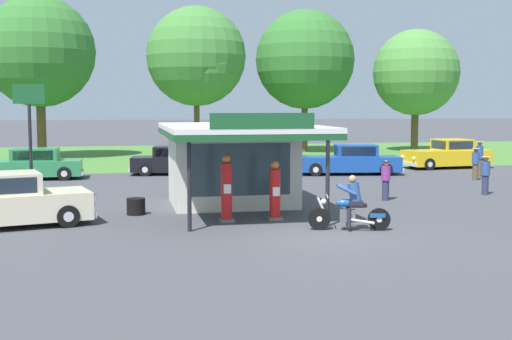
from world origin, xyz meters
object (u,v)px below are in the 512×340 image
at_px(parked_car_back_row_far_left, 350,161).
at_px(parked_car_back_row_centre, 32,165).
at_px(parked_car_second_row_spare, 447,155).
at_px(bystander_leaning_by_kiosk, 486,174).
at_px(bystander_standing_back_lot, 386,179).
at_px(bystander_admiring_sedan, 479,157).
at_px(gas_pump_nearside, 226,191).
at_px(roadside_pole_sign, 30,121).
at_px(spare_tire_stack, 136,206).
at_px(bystander_strolling_foreground, 475,163).
at_px(parked_car_back_row_centre_right, 177,162).
at_px(featured_classic_sedan, 6,202).
at_px(motorcycle_with_rider, 351,208).
at_px(gas_pump_offside, 275,193).

bearing_deg(parked_car_back_row_far_left, parked_car_back_row_centre, 176.78).
bearing_deg(parked_car_back_row_centre, parked_car_second_row_spare, 3.46).
bearing_deg(bystander_leaning_by_kiosk, parked_car_second_row_spare, 69.71).
relative_size(parked_car_back_row_far_left, bystander_standing_back_lot, 3.76).
xyz_separation_m(bystander_standing_back_lot, bystander_admiring_sedan, (7.86, 6.95, 0.17)).
xyz_separation_m(gas_pump_nearside, roadside_pole_sign, (-6.33, 5.31, 2.02)).
bearing_deg(bystander_leaning_by_kiosk, parked_car_back_row_far_left, 106.91).
bearing_deg(spare_tire_stack, bystander_leaning_by_kiosk, 8.80).
bearing_deg(parked_car_back_row_far_left, gas_pump_nearside, -123.70).
xyz_separation_m(parked_car_back_row_far_left, bystander_admiring_sedan, (5.98, -2.36, 0.27)).
xyz_separation_m(bystander_leaning_by_kiosk, bystander_strolling_foreground, (2.33, 4.83, -0.01)).
bearing_deg(parked_car_second_row_spare, parked_car_back_row_centre_right, -178.36).
height_order(gas_pump_nearside, parked_car_back_row_far_left, gas_pump_nearside).
distance_m(featured_classic_sedan, spare_tire_stack, 4.08).
distance_m(motorcycle_with_rider, bystander_leaning_by_kiosk, 9.94).
xyz_separation_m(bystander_standing_back_lot, spare_tire_stack, (-9.25, -1.44, -0.52)).
xyz_separation_m(gas_pump_nearside, gas_pump_offside, (1.52, -0.00, -0.11)).
distance_m(bystander_admiring_sedan, bystander_strolling_foreground, 1.76).
bearing_deg(parked_car_back_row_far_left, bystander_standing_back_lot, -101.42).
height_order(gas_pump_nearside, parked_car_second_row_spare, gas_pump_nearside).
height_order(gas_pump_offside, parked_car_back_row_far_left, gas_pump_offside).
relative_size(parked_car_back_row_centre_right, bystander_admiring_sedan, 2.85).
distance_m(parked_car_back_row_centre_right, bystander_strolling_foreground, 14.78).
bearing_deg(bystander_leaning_by_kiosk, motorcycle_with_rider, -141.94).
height_order(parked_car_back_row_centre_right, bystander_strolling_foreground, bystander_strolling_foreground).
bearing_deg(parked_car_back_row_centre_right, parked_car_second_row_spare, 1.64).
bearing_deg(bystander_admiring_sedan, spare_tire_stack, -153.88).
relative_size(featured_classic_sedan, bystander_admiring_sedan, 2.89).
bearing_deg(bystander_standing_back_lot, parked_car_back_row_centre, 143.67).
relative_size(motorcycle_with_rider, parked_car_back_row_centre, 0.47).
relative_size(motorcycle_with_rider, parked_car_second_row_spare, 0.44).
bearing_deg(bystander_admiring_sedan, motorcycle_with_rider, -132.07).
distance_m(gas_pump_nearside, featured_classic_sedan, 6.48).
bearing_deg(featured_classic_sedan, parked_car_back_row_centre, 93.70).
bearing_deg(spare_tire_stack, roadside_pole_sign, 137.10).
bearing_deg(featured_classic_sedan, bystander_standing_back_lot, 12.62).
bearing_deg(gas_pump_nearside, parked_car_second_row_spare, 44.66).
distance_m(bystander_leaning_by_kiosk, bystander_strolling_foreground, 5.36).
height_order(gas_pump_offside, parked_car_back_row_centre, gas_pump_offside).
distance_m(motorcycle_with_rider, parked_car_back_row_centre_right, 16.92).
bearing_deg(bystander_leaning_by_kiosk, bystander_strolling_foreground, 64.30).
bearing_deg(gas_pump_nearside, roadside_pole_sign, 140.01).
height_order(motorcycle_with_rider, bystander_admiring_sedan, bystander_admiring_sedan).
bearing_deg(roadside_pole_sign, bystander_standing_back_lot, -8.60).
distance_m(bystander_standing_back_lot, spare_tire_stack, 9.37).
bearing_deg(parked_car_back_row_far_left, gas_pump_offside, -118.68).
bearing_deg(featured_classic_sedan, roadside_pole_sign, 88.49).
xyz_separation_m(parked_car_back_row_far_left, bystander_strolling_foreground, (4.95, -3.79, 0.12)).
bearing_deg(roadside_pole_sign, bystander_admiring_sedan, 13.54).
relative_size(featured_classic_sedan, roadside_pole_sign, 1.20).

